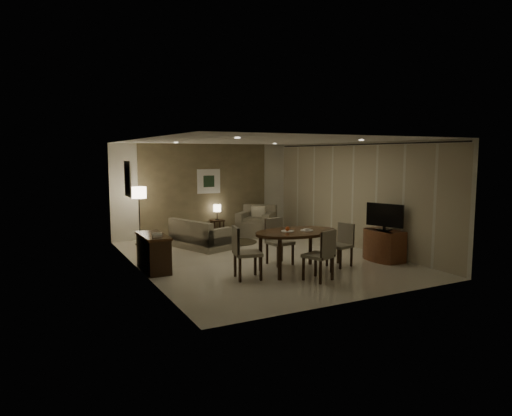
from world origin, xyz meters
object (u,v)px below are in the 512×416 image
side_table (217,227)px  sofa (200,234)px  chair_left (248,253)px  armchair (256,221)px  dining_table (296,252)px  console_desk (153,253)px  chair_far (280,242)px  chair_right (339,245)px  floor_lamp (139,216)px  tv_cabinet (384,245)px  chair_near (318,255)px

side_table → sofa: bearing=-126.2°
chair_left → armchair: 4.63m
dining_table → armchair: armchair is taller
console_desk → chair_far: chair_far is taller
chair_far → chair_left: chair_left is taller
chair_right → floor_lamp: bearing=-156.1°
tv_cabinet → chair_left: bearing=179.2°
side_table → floor_lamp: bearing=-170.9°
console_desk → side_table: bearing=49.6°
chair_left → sofa: 3.18m
chair_near → console_desk: bearing=-59.5°
chair_near → side_table: bearing=-111.4°
dining_table → side_table: (0.19, 4.69, -0.19)m
chair_right → armchair: (0.09, 4.05, -0.01)m
chair_near → chair_left: size_ratio=0.96×
chair_far → chair_right: (1.05, -0.73, -0.04)m
console_desk → sofa: bearing=46.3°
side_table → chair_right: bearing=-79.5°
chair_near → chair_right: 1.26m
sofa → floor_lamp: 1.75m
dining_table → armchair: bearing=73.9°
sofa → armchair: size_ratio=1.57×
tv_cabinet → dining_table: 2.32m
chair_right → floor_lamp: 5.43m
dining_table → tv_cabinet: bearing=-1.6°
chair_right → dining_table: bearing=-104.9°
console_desk → side_table: (2.76, 3.25, -0.14)m
dining_table → sofa: bearing=106.3°
dining_table → chair_far: chair_far is taller
tv_cabinet → sofa: (-3.24, 3.22, 0.02)m
chair_far → armchair: 3.51m
armchair → side_table: (-0.97, 0.67, -0.22)m
chair_near → armchair: chair_near is taller
dining_table → side_table: size_ratio=3.89×
dining_table → sofa: size_ratio=1.13×
tv_cabinet → armchair: bearing=105.9°
chair_far → armchair: size_ratio=0.99×
tv_cabinet → chair_left: 3.43m
console_desk → chair_near: chair_near is taller
chair_near → chair_far: chair_far is taller
chair_right → armchair: size_ratio=0.91×
tv_cabinet → side_table: tv_cabinet is taller
armchair → side_table: bearing=-170.2°
console_desk → chair_left: bearing=-44.9°
tv_cabinet → chair_near: 2.39m
chair_far → side_table: bearing=80.9°
chair_right → chair_left: bearing=-103.5°
dining_table → floor_lamp: floor_lamp is taller
armchair → side_table: size_ratio=2.18×
sofa → dining_table: bearing=176.3°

